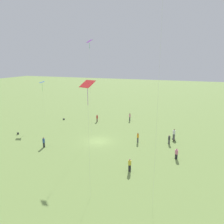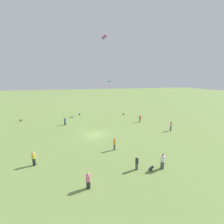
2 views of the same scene
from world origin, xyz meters
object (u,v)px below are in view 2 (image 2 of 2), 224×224
object	(u,v)px
person_1	(65,121)
person_6	(163,161)
person_3	(88,181)
picnic_bag_1	(123,114)
person_2	(34,159)
kite_3	(104,42)
kite_2	(109,82)
person_0	(114,144)
picnic_bag_0	(80,114)
person_5	(171,126)
dog_0	(151,168)
dog_1	(21,120)
person_7	(140,119)
person_4	(137,163)

from	to	relation	value
person_1	person_6	distance (m)	22.79
person_3	picnic_bag_1	distance (m)	29.63
person_2	kite_3	bearing A→B (deg)	177.51
person_2	kite_2	size ratio (longest dim) A/B	0.19
kite_2	picnic_bag_1	xyz separation A→B (m)	(-2.85, -3.43, -8.79)
person_0	picnic_bag_0	xyz separation A→B (m)	(22.68, 3.85, -0.72)
kite_3	person_2	bearing A→B (deg)	38.67
person_2	kite_2	world-z (taller)	kite_2
person_5	person_6	xyz separation A→B (m)	(-10.73, 8.75, -0.04)
person_1	person_0	bearing A→B (deg)	-48.65
picnic_bag_1	person_2	bearing A→B (deg)	139.40
person_1	dog_0	size ratio (longest dim) A/B	2.21
kite_2	dog_1	distance (m)	24.20
person_6	person_7	size ratio (longest dim) A/B	1.09
person_0	picnic_bag_1	xyz separation A→B (m)	(20.05, -8.20, -0.76)
person_7	kite_2	distance (m)	14.45
person_5	person_6	distance (m)	13.85
person_3	person_2	bearing A→B (deg)	-160.74
person_0	person_3	size ratio (longest dim) A/B	1.09
dog_0	person_1	bearing A→B (deg)	-5.65
dog_1	person_5	bearing A→B (deg)	61.04
person_1	person_3	bearing A→B (deg)	-68.20
person_6	person_7	world-z (taller)	person_6
kite_2	person_4	bearing A→B (deg)	90.58
kite_3	dog_1	distance (m)	26.24
person_0	kite_2	distance (m)	24.73
kite_2	dog_1	xyz separation A→B (m)	(-3.52, 22.35, -8.58)
person_2	picnic_bag_1	distance (m)	28.22
person_0	picnic_bag_0	bearing A→B (deg)	-53.72
person_0	picnic_bag_1	distance (m)	21.67
person_6	picnic_bag_1	bearing A→B (deg)	112.99
person_0	person_6	xyz separation A→B (m)	(-5.73, -4.03, -0.01)
person_2	dog_1	size ratio (longest dim) A/B	2.43
person_4	picnic_bag_1	bearing A→B (deg)	-103.08
person_2	person_1	bearing A→B (deg)	-147.14
person_3	picnic_bag_1	xyz separation A→B (m)	(26.82, -12.58, -0.64)
dog_1	person_7	bearing A→B (deg)	70.93
person_5	picnic_bag_0	size ratio (longest dim) A/B	4.88
person_4	picnic_bag_0	distance (m)	28.32
person_5	picnic_bag_1	distance (m)	15.75
person_3	kite_3	world-z (taller)	kite_3
person_1	person_4	xyz separation A→B (m)	(-19.19, -8.51, -0.05)
kite_3	dog_1	size ratio (longest dim) A/B	24.33
person_7	dog_0	size ratio (longest dim) A/B	2.17
dog_0	picnic_bag_1	distance (m)	26.52
person_7	picnic_bag_0	world-z (taller)	person_7
dog_0	person_6	bearing A→B (deg)	-117.15
person_4	person_6	distance (m)	2.93
person_6	kite_3	distance (m)	21.67
person_5	picnic_bag_1	world-z (taller)	person_5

